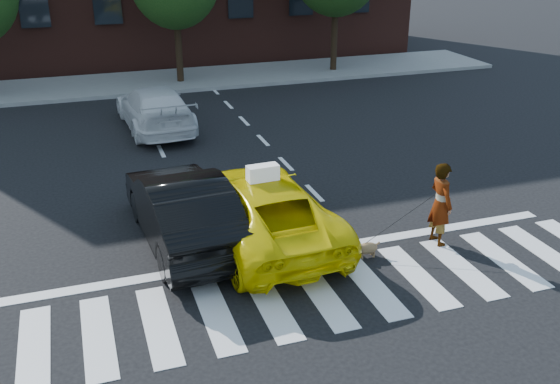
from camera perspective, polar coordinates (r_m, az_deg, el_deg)
The scene contains 10 objects.
ground at distance 11.68m, azimuth 3.83°, elevation -9.31°, with size 120.00×120.00×0.00m, color black.
crosswalk at distance 11.68m, azimuth 3.83°, elevation -9.28°, with size 13.00×2.40×0.01m, color silver.
stop_line at distance 12.96m, azimuth 1.14°, elevation -5.68°, with size 12.00×0.30×0.01m, color silver.
sidewalk_far at distance 27.54m, azimuth -10.28°, elevation 9.97°, with size 30.00×4.00×0.15m, color slate.
taxi at distance 13.28m, azimuth -1.80°, elevation -1.46°, with size 2.39×5.19×1.44m, color yellow.
black_sedan at distance 13.27m, azimuth -8.88°, elevation -1.48°, with size 1.65×4.74×1.56m, color black.
white_suv at distance 21.06m, azimuth -11.38°, elevation 7.55°, with size 1.99×4.89×1.42m, color silver.
woman at distance 13.44m, azimuth 14.47°, elevation -1.05°, with size 0.66×0.43×1.82m, color #999999.
dog at distance 12.88m, azimuth 7.79°, elevation -5.11°, with size 0.62×0.25×0.35m.
taxi_sign at distance 12.76m, azimuth -1.59°, elevation 1.77°, with size 0.65×0.28×0.32m, color white.
Camera 1 is at (-3.87, -9.04, 6.31)m, focal length 40.00 mm.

